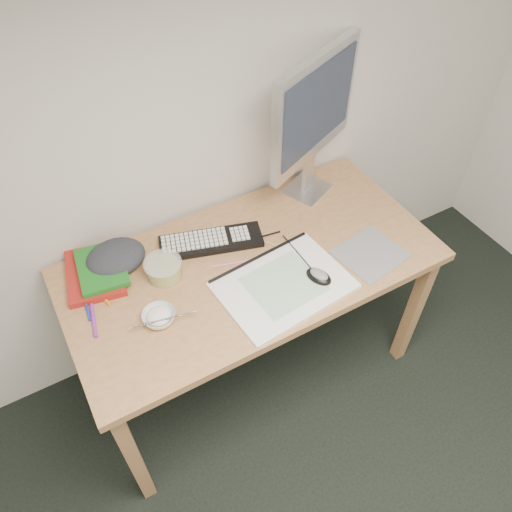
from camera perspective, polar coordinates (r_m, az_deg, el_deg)
The scene contains 18 objects.
desk at distance 1.93m, azimuth -0.53°, elevation -2.25°, with size 1.40×0.70×0.75m.
mousepad at distance 1.95m, azimuth 12.91°, elevation 0.25°, with size 0.24×0.21×0.00m, color slate.
sketchpad at distance 1.79m, azimuth 3.16°, elevation -3.35°, with size 0.45×0.32×0.01m, color white.
keyboard at distance 1.94m, azimuth -5.16°, elevation 1.67°, with size 0.40×0.13×0.02m, color black.
monitor at distance 1.97m, azimuth 6.67°, elevation 16.02°, with size 0.49×0.24×0.60m.
mouse at distance 1.80m, azimuth 7.21°, elevation -2.11°, with size 0.06×0.10×0.03m, color black.
rice_bowl at distance 1.72m, azimuth -11.02°, elevation -6.86°, with size 0.11×0.11×0.04m, color white.
chopsticks at distance 1.69m, azimuth -10.54°, elevation -7.15°, with size 0.02×0.02×0.21m, color silver.
fruit_tub at distance 1.83m, azimuth -10.51°, elevation -1.48°, with size 0.14×0.14×0.07m, color #E9C452.
book_red at distance 1.91m, azimuth -17.90°, elevation -1.86°, with size 0.20×0.26×0.03m, color maroon.
book_green at distance 1.89m, azimuth -17.23°, elevation -1.25°, with size 0.17×0.23×0.02m, color #19671B.
cloth_lump at distance 1.91m, azimuth -15.73°, elevation -0.17°, with size 0.18×0.15×0.08m, color #26292E.
pencil_pink at distance 1.86m, azimuth -2.61°, elevation -0.84°, with size 0.01×0.01×0.16m, color pink.
pencil_tan at distance 1.95m, azimuth 0.31°, elevation 1.87°, with size 0.01×0.01×0.17m, color tan.
pencil_black at distance 1.95m, azimuth 0.22°, elevation 2.12°, with size 0.01×0.01×0.19m, color black.
marker_blue at distance 1.83m, azimuth -18.77°, elevation -5.62°, with size 0.01×0.01×0.12m, color #1C3199.
marker_orange at distance 1.85m, azimuth -17.29°, elevation -4.23°, with size 0.01×0.01×0.12m, color orange.
marker_purple at distance 1.78m, azimuth -18.06°, elevation -7.00°, with size 0.01×0.01×0.14m, color purple.
Camera 1 is at (-0.48, 0.33, 2.14)m, focal length 35.00 mm.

